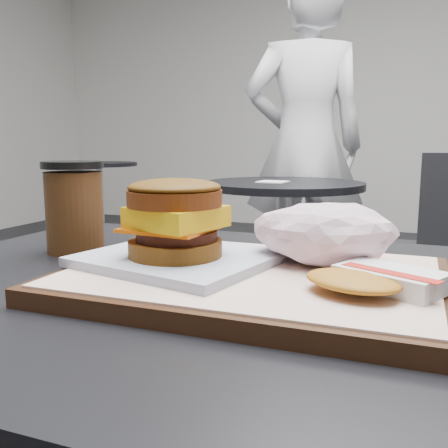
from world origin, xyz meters
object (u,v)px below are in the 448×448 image
coffee_cup (74,208)px  neighbor_table (283,227)px  hash_brown (374,280)px  crumpled_wrapper (324,233)px  neighbor_chair (437,244)px  patron (305,146)px  serving_tray (252,279)px  customer_table (219,440)px  breakfast_sandwich (177,228)px

coffee_cup → neighbor_table: (-0.11, 1.57, -0.28)m
hash_brown → crumpled_wrapper: crumpled_wrapper is taller
neighbor_chair → patron: 0.94m
serving_tray → hash_brown: hash_brown is taller
hash_brown → neighbor_table: size_ratio=0.18×
hash_brown → neighbor_chair: (0.12, 1.75, -0.29)m
coffee_cup → patron: 2.16m
hash_brown → neighbor_chair: neighbor_chair is taller
neighbor_table → patron: size_ratio=0.42×
crumpled_wrapper → coffee_cup: 0.35m
coffee_cup → neighbor_chair: 1.74m
serving_tray → customer_table: bearing=169.1°
serving_tray → breakfast_sandwich: breakfast_sandwich is taller
patron → neighbor_table: bearing=72.1°
hash_brown → customer_table: bearing=166.2°
breakfast_sandwich → neighbor_table: breakfast_sandwich is taller
customer_table → neighbor_chair: neighbor_chair is taller
breakfast_sandwich → crumpled_wrapper: breakfast_sandwich is taller
customer_table → serving_tray: (0.04, -0.01, 0.20)m
breakfast_sandwich → coffee_cup: (-0.20, 0.09, 0.00)m
customer_table → crumpled_wrapper: crumpled_wrapper is taller
neighbor_table → coffee_cup: bearing=-86.1°
neighbor_table → neighbor_chair: (0.64, 0.06, -0.04)m
breakfast_sandwich → hash_brown: bearing=-7.4°
neighbor_table → neighbor_chair: bearing=5.0°
crumpled_wrapper → neighbor_table: size_ratio=0.20×
serving_tray → coffee_cup: bearing=163.7°
customer_table → hash_brown: bearing=-13.8°
customer_table → breakfast_sandwich: (-0.04, -0.01, 0.24)m
hash_brown → crumpled_wrapper: size_ratio=0.90×
serving_tray → breakfast_sandwich: size_ratio=1.71×
customer_table → neighbor_table: bearing=102.0°
customer_table → neighbor_table: (-0.35, 1.65, -0.03)m
crumpled_wrapper → neighbor_chair: size_ratio=0.17×
coffee_cup → patron: patron is taller
customer_table → neighbor_chair: (0.29, 1.71, -0.07)m
neighbor_table → patron: (-0.03, 0.58, 0.35)m
patron → coffee_cup: bearing=72.4°
serving_tray → neighbor_table: serving_tray is taller
customer_table → patron: 2.29m
crumpled_wrapper → patron: 2.24m
serving_tray → hash_brown: 0.13m
serving_tray → neighbor_table: 1.72m
breakfast_sandwich → coffee_cup: size_ratio=1.78×
crumpled_wrapper → coffee_cup: bearing=175.7°
hash_brown → patron: 2.34m
crumpled_wrapper → patron: bearing=102.6°
customer_table → patron: size_ratio=0.44×
customer_table → crumpled_wrapper: size_ratio=5.34×
neighbor_table → neighbor_chair: 0.64m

